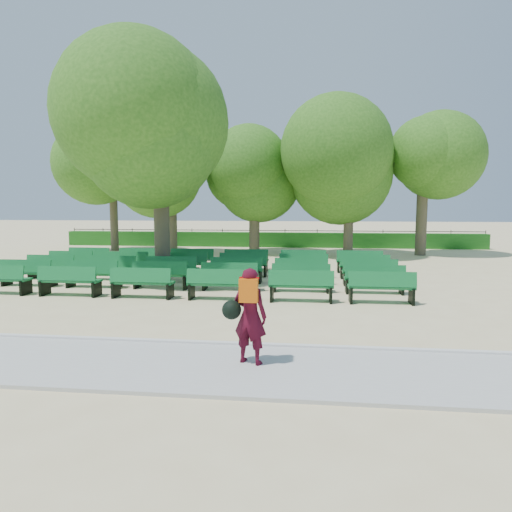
{
  "coord_description": "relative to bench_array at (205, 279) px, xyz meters",
  "views": [
    {
      "loc": [
        2.53,
        -14.24,
        2.59
      ],
      "look_at": [
        0.97,
        -1.0,
        1.1
      ],
      "focal_mm": 32.0,
      "sensor_mm": 36.0,
      "label": 1
    }
  ],
  "objects": [
    {
      "name": "fence",
      "position": [
        0.97,
        13.69,
        -0.09
      ],
      "size": [
        26.0,
        0.1,
        1.02
      ],
      "primitive_type": null,
      "color": "black",
      "rests_on": "ground"
    },
    {
      "name": "tree_line",
      "position": [
        0.97,
        9.29,
        -0.09
      ],
      "size": [
        21.8,
        6.8,
        7.04
      ],
      "primitive_type": null,
      "color": "#38701E",
      "rests_on": "ground"
    },
    {
      "name": "ground",
      "position": [
        0.97,
        -0.71,
        -0.09
      ],
      "size": [
        120.0,
        120.0,
        0.0
      ],
      "primitive_type": "plane",
      "color": "beige"
    },
    {
      "name": "tree_among",
      "position": [
        -1.57,
        0.3,
        4.75
      ],
      "size": [
        5.13,
        5.13,
        7.18
      ],
      "color": "brown",
      "rests_on": "ground"
    },
    {
      "name": "person",
      "position": [
        2.55,
        -7.91,
        0.77
      ],
      "size": [
        0.77,
        0.53,
        1.55
      ],
      "rotation": [
        0.0,
        0.0,
        2.82
      ],
      "color": "#420918",
      "rests_on": "ground"
    },
    {
      "name": "bench_array",
      "position": [
        0.0,
        0.0,
        0.0
      ],
      "size": [
        1.75,
        0.61,
        1.09
      ],
      "rotation": [
        0.0,
        0.0,
        -0.04
      ],
      "color": "#126B2F",
      "rests_on": "ground"
    },
    {
      "name": "paving",
      "position": [
        0.97,
        -8.11,
        -0.06
      ],
      "size": [
        30.0,
        2.2,
        0.06
      ],
      "primitive_type": "cube",
      "color": "#B2B3AE",
      "rests_on": "ground"
    },
    {
      "name": "curb",
      "position": [
        0.97,
        -6.96,
        -0.04
      ],
      "size": [
        30.0,
        0.12,
        0.1
      ],
      "primitive_type": "cube",
      "color": "silver",
      "rests_on": "ground"
    },
    {
      "name": "hedge",
      "position": [
        0.97,
        13.29,
        0.36
      ],
      "size": [
        26.0,
        0.7,
        0.9
      ],
      "primitive_type": "cube",
      "color": "#1A5A17",
      "rests_on": "ground"
    }
  ]
}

